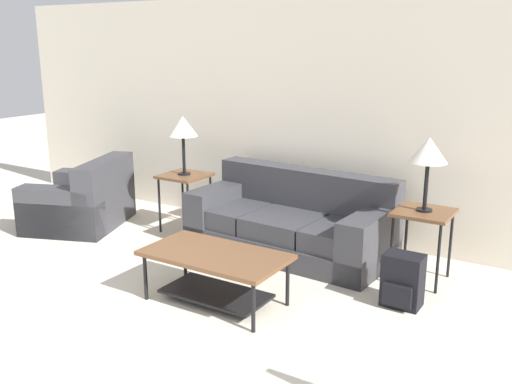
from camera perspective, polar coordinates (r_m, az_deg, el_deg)
wall_back at (r=6.24m, az=6.78°, el=7.24°), size 9.12×0.06×2.60m
couch at (r=5.89m, az=3.56°, el=-3.21°), size 2.12×1.06×0.82m
armchair at (r=7.00m, az=-16.98°, el=-0.95°), size 1.29×1.37×0.80m
coffee_table at (r=4.74m, az=-4.08°, el=-7.37°), size 1.19×0.65×0.44m
side_table_left at (r=6.50m, az=-7.15°, el=1.10°), size 0.49×0.50×0.66m
side_table_right at (r=5.29m, az=16.40°, el=-2.61°), size 0.49×0.50×0.66m
table_lamp_left at (r=6.39m, az=-7.33°, el=6.42°), size 0.33×0.33×0.66m
table_lamp_right at (r=5.15m, az=16.89°, el=3.88°), size 0.33×0.33×0.66m
backpack at (r=4.86m, az=14.44°, el=-8.62°), size 0.31×0.29×0.45m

